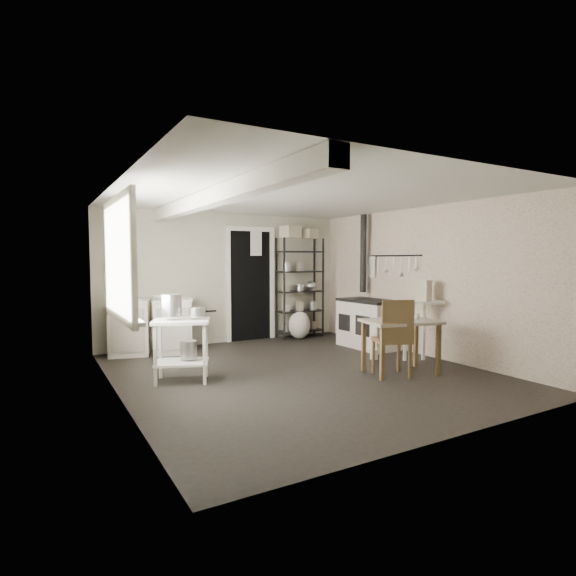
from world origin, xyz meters
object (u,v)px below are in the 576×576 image
stove (368,322)px  chair (392,339)px  base_cabinets (151,325)px  prep_table (182,349)px  work_table (400,345)px  flour_sack (299,326)px  shelf_rack (300,287)px  stockpot (171,305)px

stove → chair: 1.86m
base_cabinets → chair: 3.73m
prep_table → work_table: size_ratio=0.82×
stove → flour_sack: (-0.57, 1.29, -0.20)m
prep_table → chair: chair is taller
prep_table → flour_sack: 3.30m
stove → chair: (-0.95, -1.59, 0.04)m
base_cabinets → shelf_rack: bearing=18.6°
shelf_rack → chair: bearing=-98.8°
prep_table → flour_sack: (2.77, 1.79, -0.16)m
work_table → stockpot: bearing=158.1°
base_cabinets → flour_sack: bearing=15.0°
shelf_rack → base_cabinets: bearing=-176.6°
stockpot → base_cabinets: bearing=85.0°
flour_sack → chair: bearing=-97.4°
stockpot → shelf_rack: shelf_rack is taller
prep_table → shelf_rack: bearing=34.4°
prep_table → stove: size_ratio=0.73×
stockpot → chair: stockpot is taller
stockpot → stove: size_ratio=0.25×
stockpot → base_cabinets: size_ratio=0.20×
prep_table → flour_sack: bearing=33.0°
stove → flour_sack: stove is taller
shelf_rack → stockpot: bearing=-146.9°
work_table → flour_sack: bearing=86.5°
prep_table → chair: size_ratio=0.76×
prep_table → base_cabinets: base_cabinets is taller
stockpot → base_cabinets: 1.84m
stockpot → work_table: bearing=-21.9°
prep_table → stove: 3.38m
base_cabinets → flour_sack: (2.71, -0.03, -0.22)m
work_table → chair: (-0.20, -0.06, 0.10)m
flour_sack → stockpot: bearing=-148.7°
shelf_rack → stove: shelf_rack is taller
chair → stove: bearing=80.1°
stove → flour_sack: bearing=111.4°
chair → flour_sack: bearing=103.4°
work_table → base_cabinets: bearing=131.7°
shelf_rack → work_table: 3.07m
stockpot → stove: 3.51m
chair → prep_table: bearing=176.4°
work_table → chair: chair is taller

